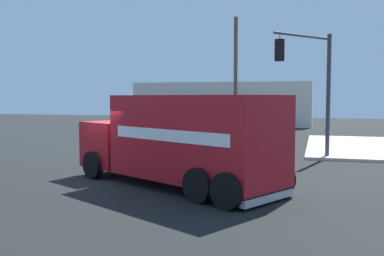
% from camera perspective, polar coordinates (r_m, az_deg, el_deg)
% --- Properties ---
extents(ground_plane, '(100.00, 100.00, 0.00)m').
position_cam_1_polar(ground_plane, '(16.71, -9.72, -6.31)').
color(ground_plane, black).
extents(delivery_truck, '(8.15, 6.05, 3.04)m').
position_cam_1_polar(delivery_truck, '(14.61, -1.51, -1.52)').
color(delivery_truck, '#AD141E').
rests_on(delivery_truck, ground).
extents(traffic_light_primary, '(2.48, 3.11, 5.84)m').
position_cam_1_polar(traffic_light_primary, '(21.37, 15.27, 6.53)').
color(traffic_light_primary, '#38383D').
rests_on(traffic_light_primary, sidewalk_corner_far).
extents(utility_pole, '(0.58, 2.18, 9.37)m').
position_cam_1_polar(utility_pole, '(35.96, 5.65, 6.96)').
color(utility_pole, brown).
rests_on(utility_pole, ground).
extents(building_backdrop, '(18.36, 6.00, 4.48)m').
position_cam_1_polar(building_backdrop, '(47.37, 4.11, 3.13)').
color(building_backdrop, beige).
rests_on(building_backdrop, ground).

